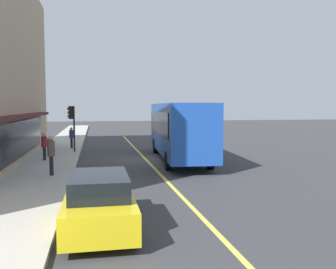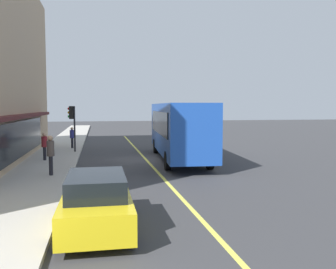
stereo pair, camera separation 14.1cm
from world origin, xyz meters
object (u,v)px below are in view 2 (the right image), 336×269
at_px(car_yellow, 97,202).
at_px(pedestrian_by_curb, 44,144).
at_px(pedestrian_mid_block, 51,151).
at_px(traffic_light, 72,118).
at_px(bus, 179,128).
at_px(pedestrian_at_corner, 72,136).

distance_m(car_yellow, pedestrian_by_curb, 12.83).
xyz_separation_m(car_yellow, pedestrian_mid_block, (7.47, 2.08, 0.53)).
bearing_deg(pedestrian_by_curb, traffic_light, -19.35).
distance_m(bus, pedestrian_mid_block, 8.47).
relative_size(car_yellow, pedestrian_by_curb, 2.65).
xyz_separation_m(pedestrian_by_curb, pedestrian_at_corner, (6.17, -1.18, -0.02)).
height_order(car_yellow, pedestrian_mid_block, pedestrian_mid_block).
bearing_deg(pedestrian_mid_block, pedestrian_by_curb, 10.79).
relative_size(pedestrian_by_curb, pedestrian_at_corner, 1.02).
distance_m(car_yellow, pedestrian_mid_block, 7.77).
height_order(pedestrian_by_curb, pedestrian_at_corner, pedestrian_by_curb).
xyz_separation_m(bus, car_yellow, (-12.04, 5.01, -1.24)).
distance_m(bus, traffic_light, 7.97).
xyz_separation_m(car_yellow, pedestrian_by_curb, (12.46, 3.03, 0.38)).
bearing_deg(car_yellow, pedestrian_by_curb, 13.69).
height_order(pedestrian_by_curb, pedestrian_mid_block, pedestrian_mid_block).
height_order(bus, pedestrian_mid_block, bus).
bearing_deg(pedestrian_at_corner, pedestrian_mid_block, 178.80).
bearing_deg(pedestrian_by_curb, car_yellow, -166.31).
relative_size(bus, pedestrian_mid_block, 6.10).
relative_size(traffic_light, pedestrian_by_curb, 1.97).
bearing_deg(pedestrian_by_curb, pedestrian_mid_block, -169.21).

